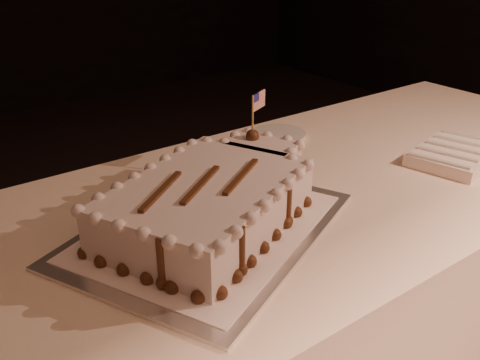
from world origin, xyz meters
TOP-DOWN VIEW (x-y plane):
  - banquet_table at (0.00, 0.60)m, footprint 2.40×0.80m
  - cake_board at (-0.11, 0.56)m, footprint 0.67×0.60m
  - doily at (-0.11, 0.56)m, footprint 0.60×0.54m
  - sheet_cake at (-0.08, 0.57)m, footprint 0.54×0.42m
  - napkin_stack at (0.60, 0.48)m, footprint 0.27×0.22m
  - side_plate at (0.35, 0.88)m, footprint 0.16×0.16m

SIDE VIEW (x-z plane):
  - banquet_table at x=0.00m, z-range 0.00..0.75m
  - cake_board at x=-0.11m, z-range 0.75..0.76m
  - side_plate at x=0.35m, z-range 0.75..0.76m
  - doily at x=-0.11m, z-range 0.76..0.76m
  - napkin_stack at x=0.60m, z-range 0.75..0.79m
  - sheet_cake at x=-0.08m, z-range 0.71..0.91m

